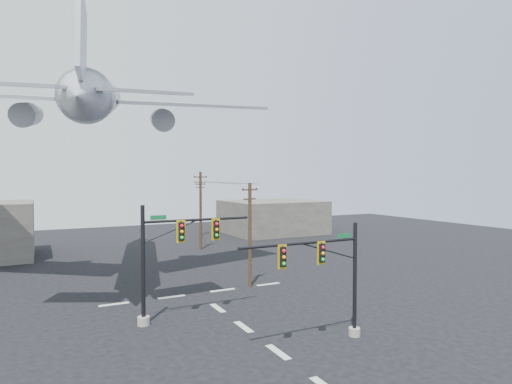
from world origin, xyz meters
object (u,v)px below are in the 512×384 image
signal_mast_far (168,259)px  utility_pole_c (200,206)px  utility_pole_b (201,209)px  signal_mast_near (332,277)px  utility_pole_a (250,232)px  airliner (97,97)px

signal_mast_far → utility_pole_c: bearing=67.5°
signal_mast_far → utility_pole_b: 25.80m
utility_pole_b → signal_mast_near: bearing=-112.3°
utility_pole_b → utility_pole_c: bearing=55.0°
signal_mast_near → utility_pole_b: bearing=83.3°
signal_mast_near → signal_mast_far: size_ratio=1.03×
signal_mast_far → utility_pole_a: utility_pole_a is taller
signal_mast_far → utility_pole_a: (8.02, 5.21, 0.50)m
utility_pole_a → airliner: (-10.25, 8.90, 11.24)m
signal_mast_far → utility_pole_b: (10.46, 23.56, 1.07)m
airliner → signal_mast_near: bearing=-146.2°
signal_mast_near → airliner: (-9.09, 21.07, 12.14)m
signal_mast_near → utility_pole_c: (7.56, 41.76, 1.05)m
signal_mast_near → signal_mast_far: signal_mast_far is taller
utility_pole_c → airliner: size_ratio=0.27×
utility_pole_b → airliner: (-12.69, -9.45, 10.67)m
utility_pole_b → airliner: 19.08m
utility_pole_c → airliner: (-16.65, -20.69, 11.09)m
signal_mast_far → utility_pole_a: 9.58m
utility_pole_b → utility_pole_c: utility_pole_b is taller
signal_mast_far → utility_pole_c: utility_pole_c is taller
utility_pole_b → airliner: size_ratio=0.29×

